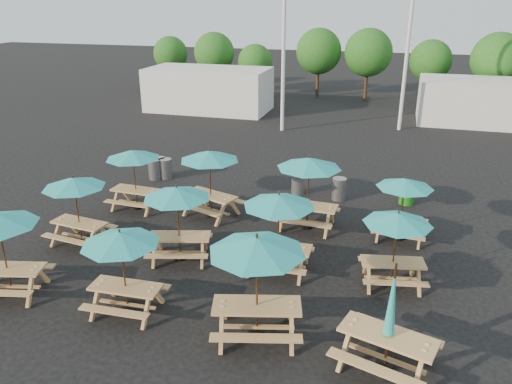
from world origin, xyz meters
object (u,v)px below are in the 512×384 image
(picnic_unit_6, at_px, (257,252))
(waste_bin_3, at_px, (298,183))
(picnic_unit_8, at_px, (309,167))
(picnic_unit_11, at_px, (405,187))
(picnic_unit_4, at_px, (177,197))
(waste_bin_0, at_px, (155,169))
(waste_bin_5, at_px, (407,193))
(picnic_unit_7, at_px, (279,205))
(waste_bin_2, at_px, (166,169))
(picnic_unit_9, at_px, (389,327))
(waste_bin_4, at_px, (339,189))
(picnic_unit_1, at_px, (74,187))
(waste_bin_1, at_px, (160,167))
(picnic_unit_3, at_px, (121,243))
(picnic_unit_10, at_px, (397,223))
(picnic_unit_5, at_px, (210,160))
(picnic_unit_2, at_px, (133,158))

(picnic_unit_6, xyz_separation_m, waste_bin_3, (-0.86, 8.95, -1.74))
(picnic_unit_8, height_order, picnic_unit_11, picnic_unit_8)
(picnic_unit_4, bearing_deg, waste_bin_0, 107.02)
(waste_bin_5, bearing_deg, picnic_unit_8, -136.22)
(picnic_unit_4, distance_m, picnic_unit_7, 2.92)
(waste_bin_2, bearing_deg, picnic_unit_7, -44.17)
(picnic_unit_11, bearing_deg, picnic_unit_9, -86.52)
(picnic_unit_8, distance_m, waste_bin_4, 3.34)
(picnic_unit_1, distance_m, waste_bin_1, 6.54)
(picnic_unit_3, height_order, picnic_unit_8, picnic_unit_8)
(picnic_unit_10, bearing_deg, picnic_unit_7, 171.67)
(picnic_unit_5, xyz_separation_m, picnic_unit_11, (6.40, -0.09, -0.29))
(picnic_unit_10, height_order, waste_bin_0, picnic_unit_10)
(picnic_unit_2, xyz_separation_m, picnic_unit_10, (9.05, -2.79, -0.11))
(picnic_unit_1, distance_m, waste_bin_4, 9.44)
(picnic_unit_6, bearing_deg, picnic_unit_11, 48.43)
(picnic_unit_9, xyz_separation_m, waste_bin_3, (-3.70, 9.22, -0.59))
(waste_bin_0, bearing_deg, picnic_unit_6, -51.88)
(picnic_unit_4, height_order, picnic_unit_8, picnic_unit_8)
(picnic_unit_7, bearing_deg, picnic_unit_5, 134.83)
(picnic_unit_1, xyz_separation_m, picnic_unit_8, (6.56, 3.06, 0.23))
(picnic_unit_3, xyz_separation_m, waste_bin_5, (6.52, 8.97, -1.45))
(picnic_unit_5, bearing_deg, picnic_unit_6, -41.51)
(picnic_unit_6, relative_size, picnic_unit_8, 1.05)
(picnic_unit_5, bearing_deg, picnic_unit_2, -157.62)
(picnic_unit_2, relative_size, waste_bin_1, 2.64)
(picnic_unit_1, relative_size, picnic_unit_8, 0.89)
(picnic_unit_5, xyz_separation_m, picnic_unit_7, (3.15, -3.08, -0.06))
(picnic_unit_1, xyz_separation_m, picnic_unit_11, (9.54, 3.03, -0.12))
(picnic_unit_11, bearing_deg, picnic_unit_4, -148.16)
(picnic_unit_8, bearing_deg, picnic_unit_6, -87.23)
(waste_bin_0, relative_size, waste_bin_1, 1.00)
(picnic_unit_3, xyz_separation_m, waste_bin_4, (4.05, 8.71, -1.45))
(picnic_unit_3, relative_size, picnic_unit_4, 0.92)
(picnic_unit_2, height_order, picnic_unit_3, picnic_unit_2)
(waste_bin_4, bearing_deg, picnic_unit_9, -76.98)
(picnic_unit_5, bearing_deg, waste_bin_0, 160.60)
(picnic_unit_2, bearing_deg, picnic_unit_1, -93.29)
(picnic_unit_2, relative_size, picnic_unit_11, 1.08)
(picnic_unit_4, height_order, waste_bin_5, picnic_unit_4)
(picnic_unit_4, distance_m, waste_bin_5, 9.00)
(picnic_unit_2, distance_m, waste_bin_4, 7.67)
(picnic_unit_6, relative_size, waste_bin_5, 3.06)
(picnic_unit_3, bearing_deg, picnic_unit_7, 41.28)
(picnic_unit_1, distance_m, picnic_unit_6, 7.13)
(picnic_unit_2, relative_size, picnic_unit_4, 0.95)
(picnic_unit_1, xyz_separation_m, picnic_unit_3, (3.22, -2.86, -0.02))
(picnic_unit_1, xyz_separation_m, picnic_unit_6, (6.51, -2.89, 0.27))
(picnic_unit_8, bearing_deg, waste_bin_5, 46.99)
(picnic_unit_8, relative_size, picnic_unit_10, 1.17)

